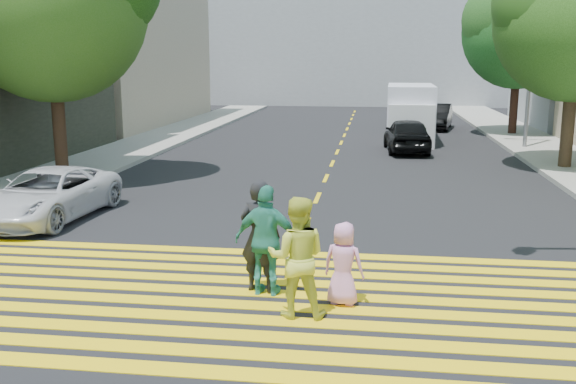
% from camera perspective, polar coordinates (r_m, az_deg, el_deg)
% --- Properties ---
extents(ground, '(120.00, 120.00, 0.00)m').
position_cam_1_polar(ground, '(9.16, -2.60, -12.45)').
color(ground, black).
extents(sidewalk_left, '(3.00, 40.00, 0.15)m').
position_cam_1_polar(sidewalk_left, '(32.05, -10.56, 4.94)').
color(sidewalk_left, gray).
rests_on(sidewalk_left, ground).
extents(sidewalk_right, '(3.00, 60.00, 0.15)m').
position_cam_1_polar(sidewalk_right, '(24.52, 24.20, 2.07)').
color(sidewalk_right, gray).
rests_on(sidewalk_right, ground).
extents(curb_red, '(0.20, 8.00, 0.16)m').
position_cam_1_polar(curb_red, '(16.93, -22.33, -1.69)').
color(curb_red, maroon).
rests_on(curb_red, ground).
extents(crosswalk, '(13.40, 5.30, 0.01)m').
position_cam_1_polar(crosswalk, '(10.32, -1.31, -9.55)').
color(crosswalk, yellow).
rests_on(crosswalk, ground).
extents(lane_line, '(0.12, 34.40, 0.01)m').
position_cam_1_polar(lane_line, '(30.98, 4.90, 4.74)').
color(lane_line, yellow).
rests_on(lane_line, ground).
extents(building_left_tan, '(12.00, 16.00, 10.00)m').
position_cam_1_polar(building_left_tan, '(40.26, -18.53, 12.91)').
color(building_left_tan, tan).
rests_on(building_left_tan, ground).
extents(backdrop_block, '(30.00, 8.00, 12.00)m').
position_cam_1_polar(backdrop_block, '(56.28, 6.40, 13.94)').
color(backdrop_block, gray).
rests_on(backdrop_block, ground).
extents(tree_right_far, '(6.66, 6.46, 7.87)m').
position_cam_1_polar(tree_right_far, '(33.79, 19.98, 13.70)').
color(tree_right_far, black).
rests_on(tree_right_far, ground).
extents(pedestrian_man, '(0.77, 0.59, 1.87)m').
position_cam_1_polar(pedestrian_man, '(10.42, -2.50, -3.95)').
color(pedestrian_man, black).
rests_on(pedestrian_man, ground).
extents(pedestrian_woman, '(0.91, 0.73, 1.81)m').
position_cam_1_polar(pedestrian_woman, '(9.43, 0.81, -5.82)').
color(pedestrian_woman, '#CBD040').
rests_on(pedestrian_woman, ground).
extents(pedestrian_child, '(0.73, 0.57, 1.31)m').
position_cam_1_polar(pedestrian_child, '(9.98, 4.95, -6.37)').
color(pedestrian_child, '#DE8DC5').
rests_on(pedestrian_child, ground).
extents(pedestrian_extra, '(1.11, 0.56, 1.81)m').
position_cam_1_polar(pedestrian_extra, '(10.28, -1.87, -4.35)').
color(pedestrian_extra, teal).
rests_on(pedestrian_extra, ground).
extents(white_sedan, '(2.28, 4.43, 1.20)m').
position_cam_1_polar(white_sedan, '(16.26, -20.60, -0.22)').
color(white_sedan, silver).
rests_on(white_sedan, ground).
extents(dark_car_near, '(1.94, 4.25, 1.41)m').
position_cam_1_polar(dark_car_near, '(26.86, 10.53, 5.02)').
color(dark_car_near, black).
rests_on(dark_car_near, ground).
extents(silver_car, '(2.28, 4.60, 1.28)m').
position_cam_1_polar(silver_car, '(39.43, 10.72, 7.00)').
color(silver_car, '#93969A').
rests_on(silver_car, ground).
extents(dark_car_parked, '(2.15, 4.35, 1.37)m').
position_cam_1_polar(dark_car_parked, '(36.13, 13.05, 6.56)').
color(dark_car_parked, black).
rests_on(dark_car_parked, ground).
extents(white_van, '(2.19, 5.54, 2.59)m').
position_cam_1_polar(white_van, '(30.27, 10.80, 6.74)').
color(white_van, silver).
rests_on(white_van, ground).
extents(street_lamp, '(2.03, 0.47, 8.96)m').
position_cam_1_polar(street_lamp, '(28.59, 20.61, 13.79)').
color(street_lamp, gray).
rests_on(street_lamp, ground).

